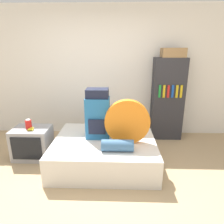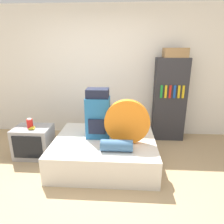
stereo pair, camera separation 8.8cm
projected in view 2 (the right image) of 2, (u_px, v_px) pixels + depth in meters
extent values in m
plane|color=tan|center=(93.00, 194.00, 2.55)|extent=(16.00, 16.00, 0.00)
cube|color=white|center=(106.00, 73.00, 4.10)|extent=(8.00, 0.05, 2.60)
cube|color=silver|center=(105.00, 150.00, 3.22)|extent=(1.58, 1.34, 0.41)
cube|color=#23669E|center=(98.00, 117.00, 3.16)|extent=(0.37, 0.28, 0.65)
cube|color=#191E33|center=(98.00, 93.00, 3.06)|extent=(0.34, 0.26, 0.14)
cube|color=#191E33|center=(97.00, 127.00, 3.04)|extent=(0.26, 0.03, 0.23)
cylinder|color=orange|center=(127.00, 122.00, 2.94)|extent=(0.67, 0.11, 0.67)
cylinder|color=#3D668E|center=(117.00, 145.00, 2.76)|extent=(0.45, 0.17, 0.17)
cube|color=#939399|center=(34.00, 142.00, 3.40)|extent=(0.60, 0.45, 0.52)
cube|color=black|center=(27.00, 147.00, 3.17)|extent=(0.48, 0.02, 0.38)
cylinder|color=red|center=(30.00, 124.00, 3.28)|extent=(0.10, 0.10, 0.15)
cylinder|color=white|center=(29.00, 119.00, 3.26)|extent=(0.07, 0.07, 0.02)
ellipsoid|color=yellow|center=(31.00, 128.00, 3.26)|extent=(0.07, 0.15, 0.03)
ellipsoid|color=yellow|center=(32.00, 128.00, 3.26)|extent=(0.04, 0.15, 0.03)
ellipsoid|color=yellow|center=(33.00, 128.00, 3.26)|extent=(0.04, 0.15, 0.03)
ellipsoid|color=yellow|center=(34.00, 128.00, 3.26)|extent=(0.07, 0.15, 0.03)
cube|color=#2D2D33|center=(169.00, 100.00, 3.96)|extent=(0.60, 0.34, 1.62)
cube|color=#1E8E38|center=(161.00, 92.00, 3.74)|extent=(0.04, 0.02, 0.24)
cube|color=gold|center=(166.00, 92.00, 3.74)|extent=(0.04, 0.02, 0.24)
cube|color=red|center=(170.00, 92.00, 3.73)|extent=(0.04, 0.02, 0.24)
cube|color=#194CB2|center=(174.00, 92.00, 3.73)|extent=(0.04, 0.02, 0.24)
cube|color=gold|center=(179.00, 92.00, 3.72)|extent=(0.04, 0.02, 0.24)
cube|color=gold|center=(183.00, 92.00, 3.72)|extent=(0.04, 0.02, 0.24)
cube|color=#99754C|center=(175.00, 53.00, 3.68)|extent=(0.43, 0.29, 0.17)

